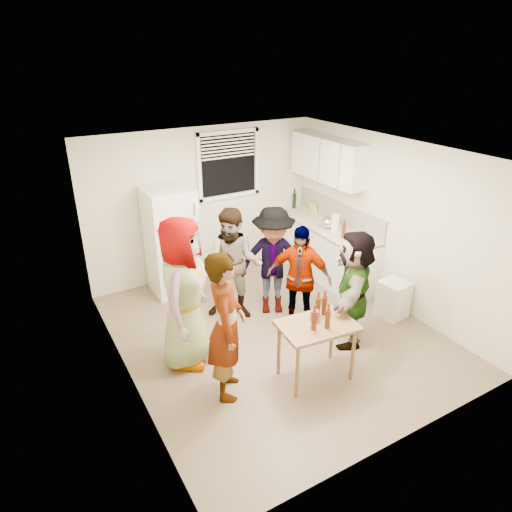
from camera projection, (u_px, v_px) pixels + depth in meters
room at (274, 332)px, 6.36m from camera, size 4.00×4.50×2.50m
window at (229, 165)px, 7.53m from camera, size 1.12×0.10×1.06m
refrigerator at (171, 241)px, 7.14m from camera, size 0.70×0.70×1.70m
counter_lower at (323, 250)px, 7.85m from camera, size 0.60×2.20×0.86m
countertop at (325, 226)px, 7.67m from camera, size 0.64×2.22×0.04m
backsplash at (339, 212)px, 7.71m from camera, size 0.03×2.20×0.36m
upper_cabinets at (328, 159)px, 7.43m from camera, size 0.34×1.60×0.70m
kettle at (328, 228)px, 7.53m from camera, size 0.31×0.29×0.22m
paper_towel at (335, 231)px, 7.42m from camera, size 0.12×0.12×0.27m
wine_bottle at (294, 208)px, 8.46m from camera, size 0.07×0.07×0.28m
beer_bottle_counter at (343, 238)px, 7.15m from camera, size 0.06×0.06×0.23m
blue_cup at (346, 245)px, 6.90m from camera, size 0.08×0.08×0.11m
picture_frame at (313, 208)px, 8.22m from camera, size 0.02×0.19×0.16m
trash_bin at (393, 301)px, 6.66m from camera, size 0.42×0.42×0.55m
serving_table at (314, 376)px, 5.52m from camera, size 0.93×0.67×0.74m
beer_bottle_table at (324, 314)px, 5.41m from camera, size 0.06×0.06×0.23m
red_cup at (314, 321)px, 5.28m from camera, size 0.10×0.10×0.13m
guest_grey at (188, 359)px, 5.81m from camera, size 2.10×1.92×0.61m
guest_stripe at (228, 390)px, 5.30m from camera, size 1.86×1.37×0.42m
guest_back_left at (235, 315)px, 6.76m from camera, size 1.61×1.82×0.63m
guest_back_right at (272, 310)px, 6.90m from camera, size 1.67×1.93×0.61m
guest_black at (297, 325)px, 6.52m from camera, size 1.72×1.69×0.37m
guest_orange at (348, 339)px, 6.22m from camera, size 2.16×2.15×0.47m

